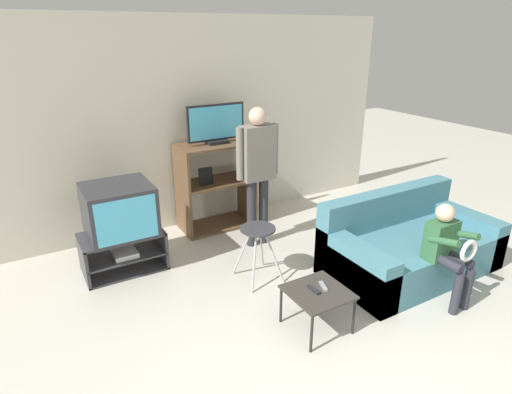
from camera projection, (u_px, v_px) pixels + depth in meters
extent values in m
cube|color=silver|center=(169.00, 128.00, 5.23)|extent=(6.40, 0.06, 2.60)
cube|color=#38383D|center=(125.00, 268.00, 4.63)|extent=(0.84, 0.51, 0.02)
cube|color=#38383D|center=(123.00, 253.00, 4.57)|extent=(0.81, 0.51, 0.02)
cube|color=#38383D|center=(121.00, 234.00, 4.49)|extent=(0.84, 0.51, 0.02)
cube|color=#38383D|center=(83.00, 261.00, 4.37)|extent=(0.03, 0.51, 0.42)
cube|color=#38383D|center=(160.00, 243.00, 4.75)|extent=(0.03, 0.51, 0.42)
cube|color=white|center=(125.00, 253.00, 4.50)|extent=(0.24, 0.28, 0.05)
cube|color=#2D2D33|center=(119.00, 210.00, 4.40)|extent=(0.67, 0.63, 0.53)
cube|color=#4CB7E0|center=(127.00, 221.00, 4.15)|extent=(0.59, 0.01, 0.45)
cube|color=brown|center=(182.00, 192.00, 5.24)|extent=(0.03, 0.50, 1.11)
cube|color=brown|center=(247.00, 180.00, 5.66)|extent=(0.03, 0.50, 1.11)
cube|color=brown|center=(217.00, 224.00, 5.65)|extent=(0.87, 0.50, 0.03)
cube|color=brown|center=(216.00, 182.00, 5.43)|extent=(0.87, 0.50, 0.03)
cube|color=brown|center=(214.00, 145.00, 5.26)|extent=(0.87, 0.50, 0.03)
cube|color=black|center=(206.00, 176.00, 5.25)|extent=(0.18, 0.04, 0.22)
cube|color=black|center=(216.00, 142.00, 5.26)|extent=(0.26, 0.20, 0.04)
cube|color=black|center=(216.00, 122.00, 5.17)|extent=(0.74, 0.04, 0.44)
cube|color=#4CB7E0|center=(217.00, 123.00, 5.15)|extent=(0.69, 0.01, 0.39)
cylinder|color=#B7B7BC|center=(254.00, 263.00, 4.21)|extent=(0.17, 0.18, 0.57)
cylinder|color=#B7B7BC|center=(274.00, 257.00, 4.31)|extent=(0.17, 0.18, 0.57)
cylinder|color=#B7B7BC|center=(242.00, 252.00, 4.41)|extent=(0.17, 0.18, 0.57)
cylinder|color=#B7B7BC|center=(261.00, 247.00, 4.52)|extent=(0.17, 0.18, 0.57)
cylinder|color=#333338|center=(258.00, 229.00, 4.26)|extent=(0.35, 0.35, 0.02)
cube|color=#38332D|center=(318.00, 292.00, 3.59)|extent=(0.49, 0.49, 0.02)
cylinder|color=black|center=(312.00, 334.00, 3.38)|extent=(0.02, 0.02, 0.35)
cylinder|color=black|center=(354.00, 316.00, 3.58)|extent=(0.02, 0.02, 0.35)
cylinder|color=black|center=(281.00, 305.00, 3.73)|extent=(0.02, 0.02, 0.35)
cylinder|color=black|center=(321.00, 290.00, 3.94)|extent=(0.02, 0.02, 0.35)
cube|color=#232328|center=(314.00, 289.00, 3.59)|extent=(0.04, 0.14, 0.02)
cube|color=gray|center=(323.00, 286.00, 3.63)|extent=(0.08, 0.15, 0.02)
cube|color=teal|center=(411.00, 253.00, 4.54)|extent=(1.82, 0.98, 0.41)
cube|color=teal|center=(388.00, 207.00, 4.70)|extent=(1.82, 0.20, 0.39)
cube|color=teal|center=(354.00, 268.00, 4.14)|extent=(0.22, 0.98, 0.53)
cube|color=teal|center=(460.00, 232.00, 4.89)|extent=(0.22, 0.98, 0.53)
cylinder|color=#2D2D33|center=(251.00, 213.00, 5.00)|extent=(0.11, 0.11, 0.82)
cylinder|color=#2D2D33|center=(263.00, 211.00, 5.08)|extent=(0.11, 0.11, 0.82)
cube|color=gray|center=(258.00, 153.00, 4.78)|extent=(0.38, 0.20, 0.62)
cylinder|color=gray|center=(240.00, 154.00, 4.67)|extent=(0.08, 0.08, 0.59)
cylinder|color=gray|center=(275.00, 149.00, 4.88)|extent=(0.08, 0.08, 0.59)
sphere|color=beige|center=(258.00, 116.00, 4.63)|extent=(0.20, 0.20, 0.20)
cylinder|color=#2D2D38|center=(457.00, 294.00, 3.84)|extent=(0.08, 0.08, 0.41)
cylinder|color=#2D2D38|center=(467.00, 289.00, 3.91)|extent=(0.08, 0.08, 0.41)
cylinder|color=#2D2D38|center=(447.00, 262.00, 3.87)|extent=(0.09, 0.30, 0.09)
cylinder|color=#2D2D38|center=(457.00, 258.00, 3.94)|extent=(0.09, 0.30, 0.09)
cube|color=#33663D|center=(441.00, 240.00, 3.97)|extent=(0.30, 0.17, 0.38)
cylinder|color=#33663D|center=(444.00, 241.00, 3.78)|extent=(0.06, 0.31, 0.14)
cylinder|color=#33663D|center=(463.00, 235.00, 3.90)|extent=(0.06, 0.31, 0.14)
sphere|color=beige|center=(445.00, 213.00, 3.87)|extent=(0.17, 0.17, 0.17)
torus|color=white|center=(469.00, 251.00, 3.73)|extent=(0.21, 0.04, 0.21)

